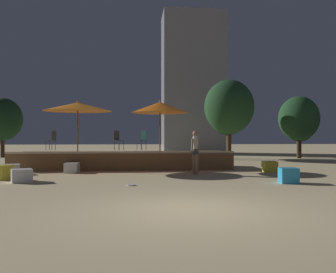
{
  "coord_description": "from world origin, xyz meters",
  "views": [
    {
      "loc": [
        -1.1,
        -7.33,
        1.46
      ],
      "look_at": [
        0.0,
        5.19,
        1.45
      ],
      "focal_mm": 40.0,
      "sensor_mm": 36.0,
      "label": 1
    }
  ],
  "objects_px": {
    "background_tree_1": "(299,126)",
    "bistro_chair_1": "(143,138)",
    "background_tree_3": "(229,107)",
    "frisbee_disc": "(131,185)",
    "background_tree_2": "(299,118)",
    "cube_seat_0": "(270,167)",
    "patio_umbrella_1": "(160,108)",
    "cube_seat_2": "(72,168)",
    "background_tree_4": "(228,112)",
    "cube_seat_4": "(12,169)",
    "bistro_chair_2": "(52,138)",
    "background_tree_0": "(3,119)",
    "cube_seat_3": "(0,172)",
    "person_0": "(195,151)",
    "cube_seat_5": "(288,176)",
    "bistro_chair_0": "(118,138)",
    "cube_seat_1": "(22,176)",
    "patio_umbrella_0": "(78,107)"
  },
  "relations": [
    {
      "from": "background_tree_1",
      "to": "bistro_chair_1",
      "type": "bearing_deg",
      "value": -146.24
    },
    {
      "from": "background_tree_1",
      "to": "background_tree_3",
      "type": "bearing_deg",
      "value": -158.43
    },
    {
      "from": "frisbee_disc",
      "to": "background_tree_3",
      "type": "xyz_separation_m",
      "value": [
        5.95,
        11.77,
        3.26
      ]
    },
    {
      "from": "bistro_chair_1",
      "to": "background_tree_2",
      "type": "xyz_separation_m",
      "value": [
        10.43,
        6.18,
        1.27
      ]
    },
    {
      "from": "frisbee_disc",
      "to": "cube_seat_0",
      "type": "bearing_deg",
      "value": 33.87
    },
    {
      "from": "patio_umbrella_1",
      "to": "cube_seat_2",
      "type": "xyz_separation_m",
      "value": [
        -3.58,
        -0.98,
        -2.5
      ]
    },
    {
      "from": "bistro_chair_1",
      "to": "background_tree_4",
      "type": "relative_size",
      "value": 0.2
    },
    {
      "from": "cube_seat_4",
      "to": "bistro_chair_2",
      "type": "bearing_deg",
      "value": 72.86
    },
    {
      "from": "bistro_chair_1",
      "to": "background_tree_0",
      "type": "relative_size",
      "value": 0.22
    },
    {
      "from": "cube_seat_3",
      "to": "background_tree_0",
      "type": "xyz_separation_m",
      "value": [
        -4.55,
        13.51,
        2.38
      ]
    },
    {
      "from": "patio_umbrella_1",
      "to": "person_0",
      "type": "relative_size",
      "value": 1.81
    },
    {
      "from": "cube_seat_5",
      "to": "bistro_chair_1",
      "type": "distance_m",
      "value": 7.88
    },
    {
      "from": "cube_seat_0",
      "to": "background_tree_4",
      "type": "relative_size",
      "value": 0.13
    },
    {
      "from": "bistro_chair_0",
      "to": "background_tree_3",
      "type": "distance_m",
      "value": 8.81
    },
    {
      "from": "background_tree_0",
      "to": "background_tree_2",
      "type": "xyz_separation_m",
      "value": [
        19.86,
        -2.67,
        0.01
      ]
    },
    {
      "from": "patio_umbrella_1",
      "to": "background_tree_3",
      "type": "height_order",
      "value": "background_tree_3"
    },
    {
      "from": "bistro_chair_2",
      "to": "cube_seat_4",
      "type": "bearing_deg",
      "value": 0.96
    },
    {
      "from": "cube_seat_4",
      "to": "bistro_chair_0",
      "type": "height_order",
      "value": "bistro_chair_0"
    },
    {
      "from": "bistro_chair_1",
      "to": "cube_seat_3",
      "type": "bearing_deg",
      "value": -92.78
    },
    {
      "from": "bistro_chair_1",
      "to": "background_tree_4",
      "type": "xyz_separation_m",
      "value": [
        5.73,
        6.42,
        1.69
      ]
    },
    {
      "from": "patio_umbrella_1",
      "to": "background_tree_4",
      "type": "bearing_deg",
      "value": 57.77
    },
    {
      "from": "cube_seat_4",
      "to": "cube_seat_1",
      "type": "bearing_deg",
      "value": -66.49
    },
    {
      "from": "bistro_chair_0",
      "to": "background_tree_4",
      "type": "height_order",
      "value": "background_tree_4"
    },
    {
      "from": "cube_seat_1",
      "to": "background_tree_2",
      "type": "distance_m",
      "value": 18.65
    },
    {
      "from": "cube_seat_1",
      "to": "person_0",
      "type": "distance_m",
      "value": 6.22
    },
    {
      "from": "background_tree_0",
      "to": "background_tree_4",
      "type": "xyz_separation_m",
      "value": [
        15.16,
        -2.43,
        0.44
      ]
    },
    {
      "from": "background_tree_2",
      "to": "background_tree_0",
      "type": "bearing_deg",
      "value": 172.34
    },
    {
      "from": "cube_seat_5",
      "to": "background_tree_4",
      "type": "relative_size",
      "value": 0.13
    },
    {
      "from": "cube_seat_1",
      "to": "cube_seat_4",
      "type": "xyz_separation_m",
      "value": [
        -1.09,
        2.5,
        -0.01
      ]
    },
    {
      "from": "frisbee_disc",
      "to": "background_tree_3",
      "type": "distance_m",
      "value": 13.58
    },
    {
      "from": "patio_umbrella_1",
      "to": "background_tree_2",
      "type": "bearing_deg",
      "value": 38.45
    },
    {
      "from": "cube_seat_0",
      "to": "cube_seat_3",
      "type": "height_order",
      "value": "cube_seat_3"
    },
    {
      "from": "cube_seat_1",
      "to": "cube_seat_5",
      "type": "bearing_deg",
      "value": -6.89
    },
    {
      "from": "cube_seat_0",
      "to": "person_0",
      "type": "bearing_deg",
      "value": -167.64
    },
    {
      "from": "background_tree_0",
      "to": "background_tree_1",
      "type": "distance_m",
      "value": 20.49
    },
    {
      "from": "background_tree_1",
      "to": "background_tree_3",
      "type": "xyz_separation_m",
      "value": [
        -5.53,
        -2.19,
        1.08
      ]
    },
    {
      "from": "patio_umbrella_1",
      "to": "background_tree_2",
      "type": "height_order",
      "value": "background_tree_2"
    },
    {
      "from": "patio_umbrella_0",
      "to": "background_tree_2",
      "type": "relative_size",
      "value": 0.72
    },
    {
      "from": "cube_seat_3",
      "to": "cube_seat_4",
      "type": "height_order",
      "value": "cube_seat_3"
    },
    {
      "from": "background_tree_0",
      "to": "background_tree_2",
      "type": "height_order",
      "value": "background_tree_2"
    },
    {
      "from": "background_tree_0",
      "to": "background_tree_4",
      "type": "bearing_deg",
      "value": -9.11
    },
    {
      "from": "patio_umbrella_0",
      "to": "background_tree_4",
      "type": "bearing_deg",
      "value": 43.24
    },
    {
      "from": "cube_seat_3",
      "to": "bistro_chair_1",
      "type": "distance_m",
      "value": 6.84
    },
    {
      "from": "cube_seat_4",
      "to": "person_0",
      "type": "bearing_deg",
      "value": -4.95
    },
    {
      "from": "patio_umbrella_1",
      "to": "cube_seat_5",
      "type": "xyz_separation_m",
      "value": [
        3.68,
        -4.91,
        -2.46
      ]
    },
    {
      "from": "cube_seat_2",
      "to": "patio_umbrella_1",
      "type": "bearing_deg",
      "value": 15.25
    },
    {
      "from": "bistro_chair_2",
      "to": "frisbee_disc",
      "type": "relative_size",
      "value": 3.5
    },
    {
      "from": "bistro_chair_2",
      "to": "background_tree_3",
      "type": "relative_size",
      "value": 0.18
    },
    {
      "from": "person_0",
      "to": "cube_seat_5",
      "type": "bearing_deg",
      "value": 7.84
    },
    {
      "from": "patio_umbrella_1",
      "to": "cube_seat_3",
      "type": "xyz_separation_m",
      "value": [
        -5.59,
        -3.12,
        -2.46
      ]
    }
  ]
}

